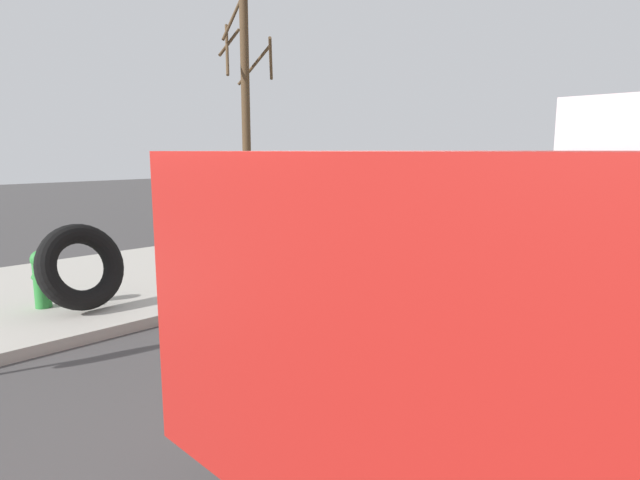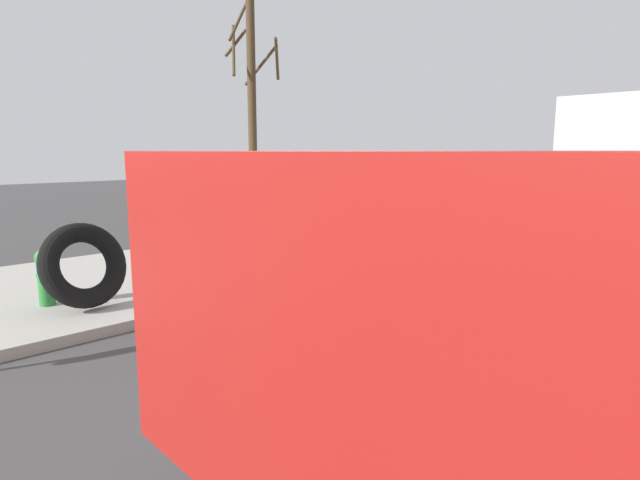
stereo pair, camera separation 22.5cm
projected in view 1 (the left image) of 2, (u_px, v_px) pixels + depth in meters
ground_plane at (315, 479)px, 3.95m from camera, size 80.00×80.00×0.00m
sidewalk_curb at (23, 300)px, 8.42m from camera, size 36.00×5.00×0.15m
fire_hydrant at (42, 277)px, 7.67m from camera, size 0.26×0.59×0.84m
loose_tire at (81, 267)px, 7.51m from camera, size 1.28×0.75×1.27m
dump_truck_red at (630, 245)px, 4.54m from camera, size 7.07×2.98×3.00m
bare_tree at (246, 119)px, 11.85m from camera, size 1.40×1.42×5.65m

